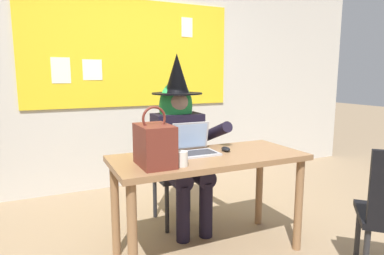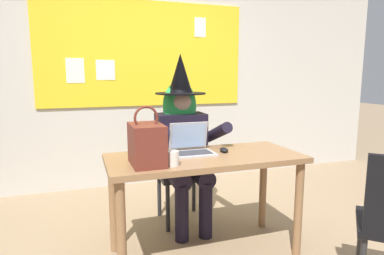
{
  "view_description": "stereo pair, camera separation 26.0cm",
  "coord_description": "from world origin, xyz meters",
  "px_view_note": "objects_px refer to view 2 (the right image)",
  "views": [
    {
      "loc": [
        -1.02,
        -1.9,
        1.31
      ],
      "look_at": [
        0.07,
        0.43,
        0.9
      ],
      "focal_mm": 30.98,
      "sensor_mm": 36.0,
      "label": 1
    },
    {
      "loc": [
        -0.77,
        -1.99,
        1.31
      ],
      "look_at": [
        0.07,
        0.43,
        0.9
      ],
      "focal_mm": 30.98,
      "sensor_mm": 36.0,
      "label": 2
    }
  ],
  "objects_px": {
    "chair_at_desk": "(179,164)",
    "person_costumed": "(183,134)",
    "desk_main": "(205,170)",
    "handbag": "(147,144)",
    "laptop": "(192,146)",
    "computer_mouse": "(224,150)",
    "coffee_mug": "(173,158)"
  },
  "relations": [
    {
      "from": "chair_at_desk",
      "to": "desk_main",
      "type": "bearing_deg",
      "value": 0.69
    },
    {
      "from": "coffee_mug",
      "to": "desk_main",
      "type": "bearing_deg",
      "value": 32.14
    },
    {
      "from": "desk_main",
      "to": "chair_at_desk",
      "type": "height_order",
      "value": "chair_at_desk"
    },
    {
      "from": "chair_at_desk",
      "to": "laptop",
      "type": "bearing_deg",
      "value": -6.12
    },
    {
      "from": "chair_at_desk",
      "to": "handbag",
      "type": "distance_m",
      "value": 0.96
    },
    {
      "from": "handbag",
      "to": "desk_main",
      "type": "bearing_deg",
      "value": 12.58
    },
    {
      "from": "laptop",
      "to": "handbag",
      "type": "relative_size",
      "value": 0.79
    },
    {
      "from": "coffee_mug",
      "to": "chair_at_desk",
      "type": "bearing_deg",
      "value": 70.56
    },
    {
      "from": "desk_main",
      "to": "handbag",
      "type": "xyz_separation_m",
      "value": [
        -0.44,
        -0.1,
        0.24
      ]
    },
    {
      "from": "chair_at_desk",
      "to": "person_costumed",
      "type": "distance_m",
      "value": 0.32
    },
    {
      "from": "laptop",
      "to": "person_costumed",
      "type": "bearing_deg",
      "value": 81.43
    },
    {
      "from": "handbag",
      "to": "computer_mouse",
      "type": "bearing_deg",
      "value": 13.82
    },
    {
      "from": "desk_main",
      "to": "chair_at_desk",
      "type": "distance_m",
      "value": 0.68
    },
    {
      "from": "coffee_mug",
      "to": "person_costumed",
      "type": "bearing_deg",
      "value": 67.87
    },
    {
      "from": "desk_main",
      "to": "person_costumed",
      "type": "xyz_separation_m",
      "value": [
        0.0,
        0.54,
        0.17
      ]
    },
    {
      "from": "laptop",
      "to": "handbag",
      "type": "height_order",
      "value": "handbag"
    },
    {
      "from": "person_costumed",
      "to": "computer_mouse",
      "type": "xyz_separation_m",
      "value": [
        0.17,
        -0.49,
        -0.05
      ]
    },
    {
      "from": "person_costumed",
      "to": "coffee_mug",
      "type": "bearing_deg",
      "value": -20.52
    },
    {
      "from": "computer_mouse",
      "to": "coffee_mug",
      "type": "distance_m",
      "value": 0.52
    },
    {
      "from": "chair_at_desk",
      "to": "laptop",
      "type": "distance_m",
      "value": 0.64
    },
    {
      "from": "person_costumed",
      "to": "handbag",
      "type": "xyz_separation_m",
      "value": [
        -0.44,
        -0.64,
        0.07
      ]
    },
    {
      "from": "desk_main",
      "to": "laptop",
      "type": "distance_m",
      "value": 0.2
    },
    {
      "from": "desk_main",
      "to": "chair_at_desk",
      "type": "bearing_deg",
      "value": 89.28
    },
    {
      "from": "coffee_mug",
      "to": "computer_mouse",
      "type": "bearing_deg",
      "value": 26.96
    },
    {
      "from": "laptop",
      "to": "computer_mouse",
      "type": "bearing_deg",
      "value": -10.49
    },
    {
      "from": "desk_main",
      "to": "computer_mouse",
      "type": "bearing_deg",
      "value": 16.96
    },
    {
      "from": "chair_at_desk",
      "to": "coffee_mug",
      "type": "height_order",
      "value": "chair_at_desk"
    },
    {
      "from": "computer_mouse",
      "to": "handbag",
      "type": "relative_size",
      "value": 0.28
    },
    {
      "from": "chair_at_desk",
      "to": "person_costumed",
      "type": "bearing_deg",
      "value": -0.33
    },
    {
      "from": "handbag",
      "to": "person_costumed",
      "type": "bearing_deg",
      "value": 55.42
    },
    {
      "from": "chair_at_desk",
      "to": "handbag",
      "type": "relative_size",
      "value": 2.4
    },
    {
      "from": "computer_mouse",
      "to": "handbag",
      "type": "xyz_separation_m",
      "value": [
        -0.61,
        -0.15,
        0.12
      ]
    }
  ]
}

